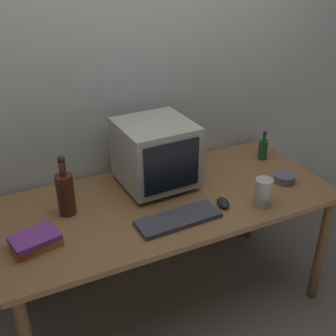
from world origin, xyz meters
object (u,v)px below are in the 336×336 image
Objects in this scene: crt_monitor at (155,154)px; keyboard at (178,219)px; computer_mouse at (223,203)px; metal_canister at (263,192)px; bottle_tall at (65,192)px; cd_spindle at (284,178)px; bottle_short at (263,149)px; book_stack at (36,241)px.

crt_monitor reaches higher than keyboard.
metal_canister is at bearing -10.55° from computer_mouse.
bottle_tall is 2.67× the size of cd_spindle.
crt_monitor is 0.75m from bottle_short.
computer_mouse is at bearing -57.35° from crt_monitor.
cd_spindle reaches higher than computer_mouse.
bottle_short is (0.78, 0.38, 0.06)m from keyboard.
bottle_tall reaches higher than bottle_short.
bottle_short is at bearing 10.76° from book_stack.
metal_canister is (-0.33, -0.43, 0.01)m from bottle_short.
book_stack is at bearing 169.30° from keyboard.
cd_spindle is (1.18, -0.22, -0.10)m from bottle_tall.
bottle_short is 1.47m from book_stack.
crt_monitor is at bearing 133.77° from metal_canister.
keyboard is at bearing -163.42° from computer_mouse.
cd_spindle is (1.38, -0.02, -0.01)m from book_stack.
bottle_tall is 1.26m from bottle_short.
bottle_tall is 0.99m from metal_canister.
bottle_short is at bearing 0.32° from crt_monitor.
book_stack is at bearing -159.04° from crt_monitor.
computer_mouse is 0.31× the size of bottle_tall.
metal_canister is at bearing -9.13° from keyboard.
cd_spindle is at bearing 28.05° from metal_canister.
cd_spindle is (-0.07, -0.29, -0.05)m from bottle_short.
bottle_tall is at bearing 145.14° from keyboard.
book_stack reaches higher than keyboard.
computer_mouse is 0.43× the size of book_stack.
book_stack is 1.38m from cd_spindle.
bottle_short is (1.25, 0.07, -0.05)m from bottle_tall.
crt_monitor is 0.45m from computer_mouse.
keyboard is 0.27m from computer_mouse.
computer_mouse is 0.63m from bottle_short.
bottle_tall is (-0.51, -0.07, -0.07)m from crt_monitor.
cd_spindle is 0.80× the size of metal_canister.
bottle_tall is at bearing 158.72° from metal_canister.
bottle_short reaches higher than keyboard.
bottle_short reaches higher than cd_spindle.
book_stack is at bearing -169.24° from bottle_short.
bottle_tall is 2.14× the size of metal_canister.
bottle_short is at bearing 46.81° from computer_mouse.
metal_canister reaches higher than book_stack.
crt_monitor is at bearing 81.10° from keyboard.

